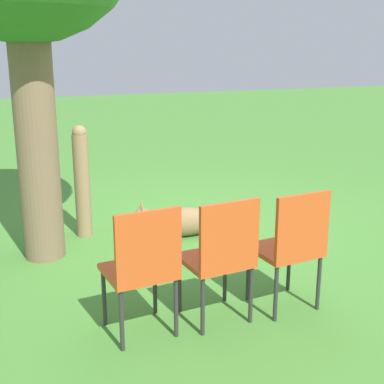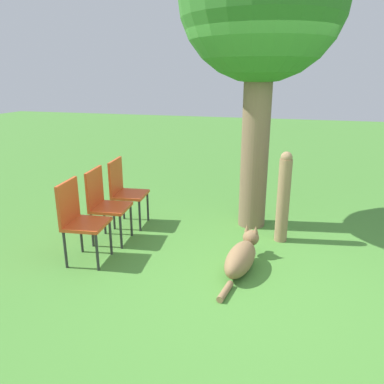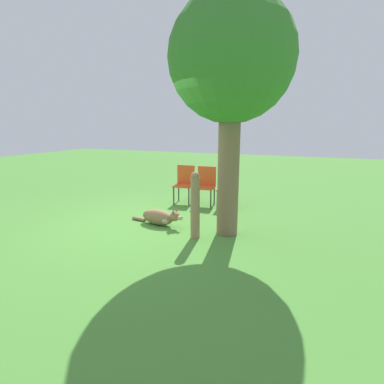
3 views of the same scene
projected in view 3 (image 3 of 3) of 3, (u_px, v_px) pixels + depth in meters
The scene contains 7 objects.
ground_plane at pixel (146, 226), 5.69m from camera, with size 30.00×30.00×0.00m, color #478433.
oak_tree at pixel (231, 62), 4.67m from camera, with size 2.00×2.00×3.89m.
dog at pixel (160, 217), 5.69m from camera, with size 0.36×1.17×0.38m.
fence_post at pixel (195, 205), 4.95m from camera, with size 0.15×0.15×1.13m.
red_chair_0 at pixel (185, 182), 7.29m from camera, with size 0.46×0.48×0.92m.
red_chair_1 at pixel (206, 183), 7.08m from camera, with size 0.46×0.48×0.92m.
red_chair_2 at pixel (228, 185), 6.86m from camera, with size 0.46×0.48×0.92m.
Camera 3 is at (4.65, 2.91, 1.86)m, focal length 28.00 mm.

